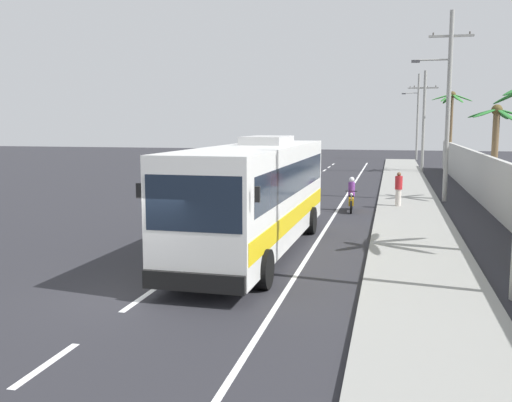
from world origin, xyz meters
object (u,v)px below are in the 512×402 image
Objects in this scene: coach_bus_foreground at (257,193)px; utility_pole_distant at (417,114)px; motorcycle_beside_bus at (351,197)px; pedestrian_near_kerb at (399,188)px; utility_pole_far at (424,120)px; utility_pole_mid at (447,102)px; palm_nearest at (496,135)px; palm_second at (452,112)px.

coach_bus_foreground is 51.53m from utility_pole_distant.
coach_bus_foreground is 6.16× the size of motorcycle_beside_bus.
pedestrian_near_kerb is 0.20× the size of utility_pole_far.
motorcycle_beside_bus is at bearing -133.98° from utility_pole_mid.
palm_second reaches higher than palm_nearest.
utility_pole_far reaches higher than motorcycle_beside_bus.
motorcycle_beside_bus is (2.43, 9.68, -1.30)m from coach_bus_foreground.
utility_pole_mid is at bearing -95.97° from palm_second.
palm_second reaches higher than pedestrian_near_kerb.
pedestrian_near_kerb is 0.32× the size of palm_nearest.
utility_pole_mid is (7.07, 14.48, 3.39)m from coach_bus_foreground.
coach_bus_foreground is 2.33× the size of palm_nearest.
palm_second is (6.64, 23.94, 4.48)m from motorcycle_beside_bus.
utility_pole_far is 1.24× the size of palm_second.
utility_pole_far is at bearing 74.29° from pedestrian_near_kerb.
pedestrian_near_kerb is (2.22, 1.40, 0.35)m from motorcycle_beside_bus.
utility_pole_distant is (4.52, 41.28, 4.50)m from motorcycle_beside_bus.
palm_second is (9.07, 33.62, 3.18)m from coach_bus_foreground.
utility_pole_mid is 36.48m from utility_pole_distant.
motorcycle_beside_bus is at bearing -105.50° from palm_second.
utility_pole_far is (6.79, 32.72, 2.48)m from coach_bus_foreground.
utility_pole_far reaches higher than palm_nearest.
palm_second is at bearing 74.50° from motorcycle_beside_bus.
coach_bus_foreground is 1.76× the size of palm_second.
motorcycle_beside_bus is at bearing -96.25° from utility_pole_distant.
utility_pole_mid is 1.04× the size of utility_pole_distant.
utility_pole_mid is 18.26m from utility_pole_far.
pedestrian_near_kerb is 40.16m from utility_pole_distant.
pedestrian_near_kerb is at bearing 67.23° from coach_bus_foreground.
utility_pole_mid reaches higher than pedestrian_near_kerb.
palm_second is (2.12, -17.34, -0.02)m from utility_pole_distant.
palm_nearest is 0.76× the size of palm_second.
coach_bus_foreground is 1.42× the size of utility_pole_far.
pedestrian_near_kerb is 22.02m from utility_pole_far.
utility_pole_distant reaches higher than palm_second.
utility_pole_far is 2.55m from palm_second.
pedestrian_near_kerb is 6.21m from palm_nearest.
utility_pole_distant is (-0.11, 36.48, -0.19)m from utility_pole_mid.
coach_bus_foreground is 33.51m from utility_pole_far.
motorcycle_beside_bus is 0.38× the size of palm_nearest.
palm_second is at bearing -83.04° from utility_pole_distant.
palm_second reaches higher than motorcycle_beside_bus.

